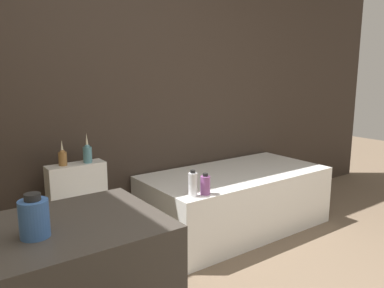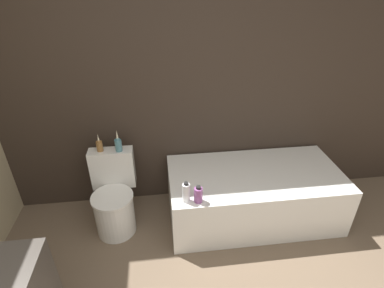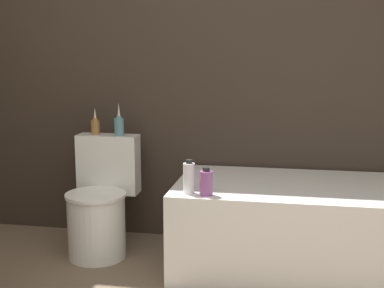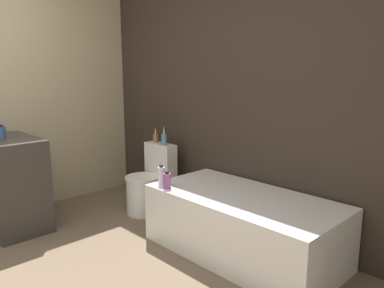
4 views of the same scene
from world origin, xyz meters
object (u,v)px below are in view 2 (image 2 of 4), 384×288
object	(u,v)px
vase_silver	(118,144)
shampoo_bottle_short	(198,195)
toilet	(114,200)
bathtub	(253,194)
vase_gold	(99,145)
shampoo_bottle_tall	(186,193)

from	to	relation	value
vase_silver	shampoo_bottle_short	xyz separation A→B (m)	(0.64, -0.51, -0.22)
toilet	shampoo_bottle_short	distance (m)	0.85
toilet	vase_silver	bearing A→B (deg)	62.55
bathtub	vase_gold	distance (m)	1.50
toilet	shampoo_bottle_short	bearing A→B (deg)	-25.77
vase_silver	shampoo_bottle_short	distance (m)	0.85
vase_silver	shampoo_bottle_tall	distance (m)	0.76
vase_gold	vase_silver	bearing A→B (deg)	-6.25
vase_gold	bathtub	bearing A→B (deg)	-8.41
bathtub	vase_silver	xyz separation A→B (m)	(-1.23, 0.19, 0.54)
bathtub	vase_gold	bearing A→B (deg)	171.59
shampoo_bottle_tall	shampoo_bottle_short	bearing A→B (deg)	-9.80
shampoo_bottle_tall	toilet	bearing A→B (deg)	152.09
vase_gold	shampoo_bottle_short	xyz separation A→B (m)	(0.81, -0.53, -0.21)
bathtub	vase_gold	world-z (taller)	vase_gold
vase_silver	shampoo_bottle_short	bearing A→B (deg)	-38.45
vase_silver	vase_gold	bearing A→B (deg)	173.75
bathtub	toilet	world-z (taller)	toilet
toilet	shampoo_bottle_tall	bearing A→B (deg)	-27.91
toilet	vase_gold	world-z (taller)	vase_gold
bathtub	shampoo_bottle_short	world-z (taller)	shampoo_bottle_short
vase_gold	shampoo_bottle_short	world-z (taller)	vase_gold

